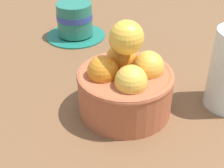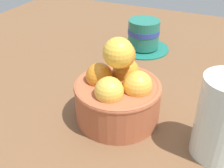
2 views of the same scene
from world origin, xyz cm
name	(u,v)px [view 2 (image 2 of 2)]	position (x,y,z in cm)	size (l,w,h in cm)	color
ground_plane	(117,125)	(0.00, 0.00, -1.70)	(113.52, 119.97, 3.40)	brown
terracotta_bowl	(118,92)	(0.00, -0.04, 4.83)	(13.48, 13.48, 13.82)	#AD5938
coffee_cup	(143,36)	(4.98, -26.72, 3.35)	(12.59, 12.59, 7.24)	#1C6D5D
water_glass	(223,119)	(-15.37, 1.41, 5.93)	(6.88, 6.88, 11.86)	silver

